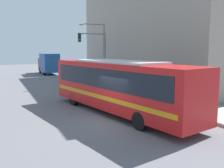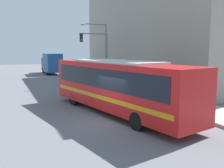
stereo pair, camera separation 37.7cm
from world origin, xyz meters
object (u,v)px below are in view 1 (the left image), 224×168
delivery_truck (48,63)px  street_lamp (100,47)px  fire_hydrant (141,91)px  traffic_light_pole (96,49)px  city_bus (118,83)px  parking_meter (133,82)px

delivery_truck → street_lamp: (3.09, -15.22, 2.46)m
fire_hydrant → traffic_light_pole: bearing=96.6°
delivery_truck → fire_hydrant: (3.30, -23.80, -1.30)m
city_bus → fire_hydrant: bearing=33.6°
fire_hydrant → parking_meter: 1.36m
city_bus → parking_meter: city_bus is taller
city_bus → delivery_truck: delivery_truck is taller
city_bus → parking_meter: size_ratio=9.09×
city_bus → street_lamp: bearing=61.0°
parking_meter → city_bus: bearing=-127.9°
delivery_truck → street_lamp: 15.72m
parking_meter → street_lamp: (-0.20, 7.34, 3.19)m
parking_meter → delivery_truck: bearing=98.3°
city_bus → fire_hydrant: city_bus is taller
traffic_light_pole → city_bus: bearing=-105.4°
fire_hydrant → street_lamp: bearing=91.3°
fire_hydrant → street_lamp: street_lamp is taller
city_bus → delivery_truck: size_ratio=1.70×
city_bus → fire_hydrant: 6.24m
traffic_light_pole → delivery_truck: bearing=98.6°
fire_hydrant → traffic_light_pole: size_ratio=0.13×
city_bus → street_lamp: (4.11, 12.87, 2.35)m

